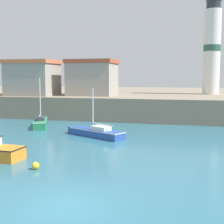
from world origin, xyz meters
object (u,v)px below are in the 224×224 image
sailboat_green_4 (41,122)px  harbor_shed_near_wharf (33,78)px  sailboat_blue_1 (96,132)px  lighthouse (212,47)px  harbor_shed_mid_row (92,78)px  mooring_buoy (36,166)px

sailboat_green_4 → harbor_shed_near_wharf: bearing=122.0°
sailboat_blue_1 → lighthouse: (11.16, 21.34, 9.30)m
harbor_shed_near_wharf → lighthouse: bearing=20.1°
sailboat_green_4 → harbor_shed_near_wharf: 11.21m
sailboat_blue_1 → harbor_shed_mid_row: harbor_shed_mid_row is taller
sailboat_green_4 → lighthouse: size_ratio=0.38×
mooring_buoy → harbor_shed_mid_row: size_ratio=0.07×
sailboat_green_4 → mooring_buoy: sailboat_green_4 is taller
harbor_shed_mid_row → lighthouse: bearing=23.2°
mooring_buoy → harbor_shed_mid_row: harbor_shed_mid_row is taller
sailboat_green_4 → harbor_shed_near_wharf: (-5.38, 8.60, 4.77)m
sailboat_green_4 → sailboat_blue_1: bearing=-27.9°
sailboat_green_4 → mooring_buoy: 16.01m
sailboat_blue_1 → lighthouse: 25.82m
sailboat_green_4 → harbor_shed_mid_row: 11.86m
sailboat_blue_1 → sailboat_green_4: bearing=152.1°
lighthouse → harbor_shed_near_wharf: lighthouse is taller
sailboat_green_4 → mooring_buoy: (6.95, -14.41, -0.27)m
lighthouse → harbor_shed_near_wharf: 25.94m
mooring_buoy → harbor_shed_mid_row: (-4.34, 24.94, 5.07)m
sailboat_blue_1 → lighthouse: size_ratio=0.43×
mooring_buoy → lighthouse: (11.66, 31.81, 9.49)m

